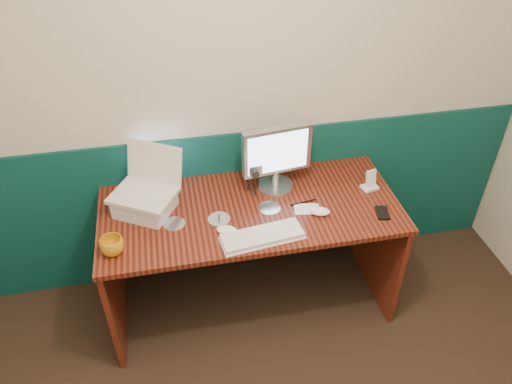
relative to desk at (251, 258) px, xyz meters
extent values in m
cube|color=beige|center=(-0.02, 0.37, 0.88)|extent=(3.50, 0.04, 2.50)
cube|color=#083533|center=(-0.02, 0.36, 0.12)|extent=(3.48, 0.02, 1.00)
cube|color=#340F09|center=(0.00, 0.00, 0.00)|extent=(1.60, 0.70, 0.75)
cube|color=silver|center=(-0.55, 0.09, 0.42)|extent=(0.35, 0.34, 0.09)
cube|color=silver|center=(0.01, -0.25, 0.39)|extent=(0.42, 0.19, 0.02)
ellipsoid|color=white|center=(0.34, -0.12, 0.39)|extent=(0.13, 0.10, 0.04)
ellipsoid|color=white|center=(-0.15, -0.17, 0.39)|extent=(0.12, 0.09, 0.03)
imported|color=#C58212|center=(-0.71, -0.20, 0.42)|extent=(0.11, 0.11, 0.09)
cylinder|color=silver|center=(-0.18, -0.08, 0.39)|extent=(0.12, 0.12, 0.02)
cylinder|color=#ADB1BD|center=(-0.41, -0.05, 0.38)|extent=(0.11, 0.11, 0.00)
cylinder|color=silver|center=(0.10, -0.02, 0.38)|extent=(0.12, 0.12, 0.00)
cylinder|color=black|center=(0.29, -0.02, 0.38)|extent=(0.15, 0.03, 0.01)
cube|color=white|center=(0.29, -0.07, 0.38)|extent=(0.15, 0.11, 0.00)
cube|color=white|center=(0.69, 0.04, 0.38)|extent=(0.10, 0.08, 0.02)
cube|color=white|center=(0.69, 0.04, 0.44)|extent=(0.07, 0.04, 0.10)
cube|color=black|center=(0.67, -0.19, 0.38)|extent=(0.08, 0.12, 0.01)
camera|label=1|loc=(-0.38, -2.02, 2.07)|focal=35.00mm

